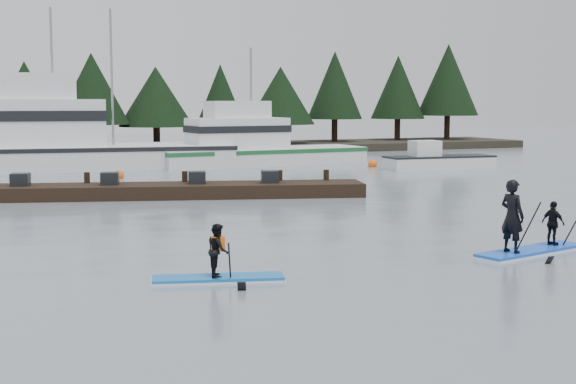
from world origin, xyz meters
name	(u,v)px	position (x,y,z in m)	size (l,w,h in m)	color
ground	(383,262)	(0.00, 0.00, 0.00)	(160.00, 160.00, 0.00)	gray
far_shore	(96,151)	(0.00, 42.00, 0.30)	(70.00, 8.00, 0.60)	#2D281E
treeline	(96,155)	(0.00, 42.00, 0.00)	(60.00, 4.00, 8.00)	black
fishing_boat_large	(61,155)	(-3.80, 30.97, 0.79)	(18.95, 7.45, 10.32)	white
fishing_boat_medium	(255,156)	(7.63, 29.43, 0.55)	(13.28, 4.56, 7.98)	white
skiff	(439,162)	(16.49, 22.58, 0.38)	(6.43, 1.93, 0.75)	white
floating_dock	(160,191)	(-1.85, 15.09, 0.28)	(16.65, 2.22, 0.55)	black
buoy_b	(119,178)	(-1.85, 23.93, 0.00)	(0.55, 0.55, 0.55)	#FF5C0C
buoy_c	(373,167)	(13.58, 25.31, 0.00)	(0.55, 0.55, 0.55)	#FF5C0C
paddleboard_solo	(218,262)	(-4.33, -0.39, 0.43)	(2.94, 1.42, 1.78)	#1367B9
paddleboard_duo	(527,229)	(3.90, -0.52, 0.67)	(3.60, 1.65, 2.46)	blue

